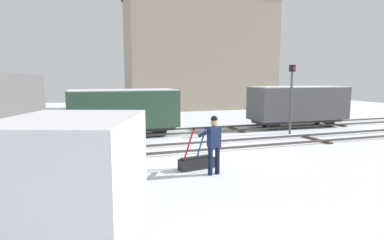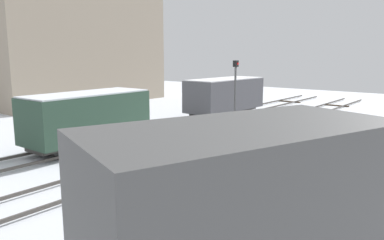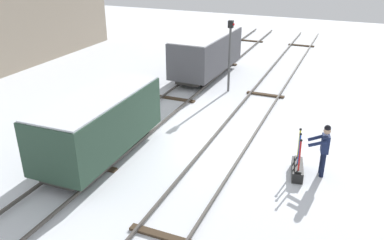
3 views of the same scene
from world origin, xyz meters
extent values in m
plane|color=silver|center=(0.00, 0.00, 0.00)|extent=(60.00, 60.00, 0.00)
cube|color=#4C4742|center=(0.00, -0.72, 0.13)|extent=(44.00, 0.07, 0.10)
cube|color=#4C4742|center=(0.00, 0.72, 0.13)|extent=(44.00, 0.07, 0.10)
cube|color=#423323|center=(-5.87, 0.00, 0.04)|extent=(0.24, 1.94, 0.08)
cube|color=#423323|center=(5.87, 0.00, 0.04)|extent=(0.24, 1.94, 0.08)
cube|color=#423323|center=(17.60, 0.00, 0.04)|extent=(0.24, 1.94, 0.08)
cube|color=#4C4742|center=(0.00, 3.24, 0.13)|extent=(44.00, 0.07, 0.10)
cube|color=#4C4742|center=(0.00, 4.68, 0.13)|extent=(44.00, 0.07, 0.10)
cube|color=#423323|center=(-3.52, 3.96, 0.04)|extent=(0.24, 1.94, 0.08)
cube|color=#423323|center=(3.52, 3.96, 0.04)|extent=(0.24, 1.94, 0.08)
cube|color=#423323|center=(10.56, 3.96, 0.04)|extent=(0.24, 1.94, 0.08)
cube|color=#423323|center=(17.60, 3.96, 0.04)|extent=(0.24, 1.94, 0.08)
cube|color=black|center=(-1.27, -2.77, 0.18)|extent=(1.28, 0.58, 0.36)
cube|color=black|center=(-1.27, -2.77, 0.39)|extent=(1.13, 0.40, 0.06)
cylinder|color=red|center=(-1.55, -2.83, 0.86)|extent=(0.40, 0.13, 1.01)
sphere|color=black|center=(-1.38, -2.80, 1.35)|extent=(0.09, 0.09, 0.09)
cylinder|color=#1E47B7|center=(-1.10, -2.74, 0.86)|extent=(0.40, 0.13, 1.01)
sphere|color=black|center=(-0.92, -2.71, 1.35)|extent=(0.09, 0.09, 0.09)
cylinder|color=yellow|center=(-0.72, -2.67, 0.88)|extent=(0.24, 0.10, 1.04)
sphere|color=black|center=(-0.63, -2.66, 1.39)|extent=(0.09, 0.09, 0.09)
cylinder|color=#111831|center=(-1.09, -3.55, 0.43)|extent=(0.15, 0.15, 0.87)
cylinder|color=#111831|center=(-0.84, -3.50, 0.43)|extent=(0.15, 0.15, 0.87)
cube|color=#192347|center=(-0.96, -3.53, 1.18)|extent=(0.42, 0.31, 0.62)
sphere|color=tan|center=(-0.96, -3.53, 1.64)|extent=(0.24, 0.24, 0.24)
sphere|color=black|center=(-0.96, -3.53, 1.74)|extent=(0.21, 0.21, 0.21)
cylinder|color=#192347|center=(-1.22, -3.30, 1.26)|extent=(0.21, 0.59, 0.30)
cylinder|color=#192347|center=(-0.81, -3.23, 1.27)|extent=(0.21, 0.59, 0.33)
cube|color=silver|center=(-4.96, -7.81, 1.50)|extent=(2.49, 2.61, 1.90)
cube|color=#4C4C4C|center=(-7.86, -6.78, 1.80)|extent=(5.10, 3.62, 2.50)
cylinder|color=black|center=(-5.26, -6.51, 0.45)|extent=(0.93, 0.54, 0.90)
cylinder|color=#4C4C4C|center=(5.74, 1.97, 1.67)|extent=(0.12, 0.12, 3.34)
cube|color=black|center=(5.74, 1.97, 3.52)|extent=(0.24, 0.24, 0.36)
sphere|color=red|center=(5.74, 1.84, 3.52)|extent=(0.14, 0.14, 0.14)
cube|color=gray|center=(6.29, 17.72, 5.26)|extent=(14.43, 5.81, 10.51)
cube|color=#2D2B28|center=(7.69, 3.96, 0.40)|extent=(5.66, 1.46, 0.20)
cube|color=#4C4C51|center=(7.69, 3.96, 1.47)|extent=(5.98, 2.34, 1.95)
cube|color=white|center=(7.69, 3.96, 2.48)|extent=(5.86, 2.25, 0.06)
cylinder|color=black|center=(5.74, 3.40, 0.35)|extent=(0.70, 0.12, 0.70)
cylinder|color=black|center=(5.77, 4.61, 0.35)|extent=(0.70, 0.12, 0.70)
cylinder|color=black|center=(9.60, 3.31, 0.35)|extent=(0.70, 0.12, 0.70)
cylinder|color=black|center=(9.63, 4.52, 0.35)|extent=(0.70, 0.12, 0.70)
cube|color=#2D2B28|center=(-2.87, 3.96, 0.40)|extent=(5.18, 1.41, 0.20)
cube|color=#284233|center=(-2.87, 3.96, 1.43)|extent=(5.47, 2.27, 1.87)
cube|color=silver|center=(-2.87, 3.96, 2.40)|extent=(5.36, 2.18, 0.06)
cylinder|color=black|center=(-4.62, 3.33, 0.35)|extent=(0.70, 0.12, 0.70)
cylinder|color=black|center=(-4.65, 4.50, 0.35)|extent=(0.70, 0.12, 0.70)
cylinder|color=black|center=(-1.10, 3.42, 0.35)|extent=(0.70, 0.12, 0.70)
cylinder|color=black|center=(-1.13, 4.59, 0.35)|extent=(0.70, 0.12, 0.70)
camera|label=1|loc=(-4.63, -12.40, 2.97)|focal=29.58mm
camera|label=2|loc=(-12.29, -9.39, 4.03)|focal=34.72mm
camera|label=3|loc=(-13.29, -4.00, 7.19)|focal=37.09mm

